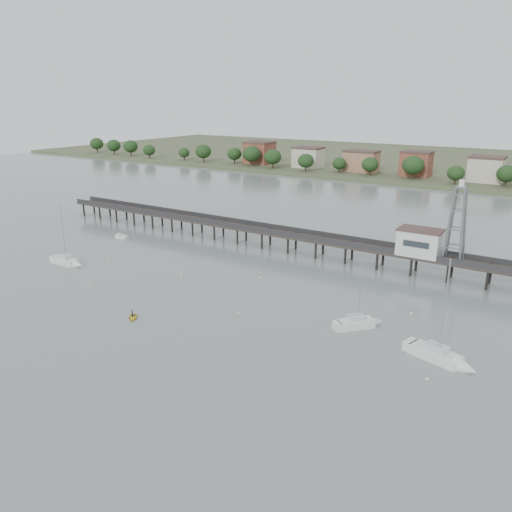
# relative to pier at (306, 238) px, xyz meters

# --- Properties ---
(ground_plane) EXTENTS (500.00, 500.00, 0.00)m
(ground_plane) POSITION_rel_pier_xyz_m (0.00, -60.00, -3.79)
(ground_plane) COLOR slate
(ground_plane) RESTS_ON ground
(pier) EXTENTS (150.00, 5.00, 5.50)m
(pier) POSITION_rel_pier_xyz_m (0.00, 0.00, 0.00)
(pier) COLOR #2D2823
(pier) RESTS_ON ground
(pier_building) EXTENTS (8.40, 5.40, 5.30)m
(pier_building) POSITION_rel_pier_xyz_m (25.00, 0.00, 2.87)
(pier_building) COLOR silver
(pier_building) RESTS_ON ground
(lattice_tower) EXTENTS (3.20, 3.20, 15.50)m
(lattice_tower) POSITION_rel_pier_xyz_m (31.50, 0.00, 7.31)
(lattice_tower) COLOR slate
(lattice_tower) RESTS_ON ground
(sailboat_a) EXTENTS (8.21, 2.56, 13.48)m
(sailboat_a) POSITION_rel_pier_xyz_m (-38.29, -33.98, -3.15)
(sailboat_a) COLOR white
(sailboat_a) RESTS_ON ground
(sailboat_c) EXTENTS (6.62, 7.08, 12.48)m
(sailboat_c) POSITION_rel_pier_xyz_m (24.75, -28.90, -3.15)
(sailboat_c) COLOR white
(sailboat_c) RESTS_ON ground
(sailboat_d) EXTENTS (9.70, 5.20, 15.28)m
(sailboat_d) POSITION_rel_pier_xyz_m (38.27, -33.52, -3.16)
(sailboat_d) COLOR white
(sailboat_d) RESTS_ON ground
(white_tender) EXTENTS (3.41, 1.61, 1.29)m
(white_tender) POSITION_rel_pier_xyz_m (-44.97, -13.25, -3.39)
(white_tender) COLOR white
(white_tender) RESTS_ON ground
(yellow_dinghy) EXTENTS (1.82, 1.64, 2.66)m
(yellow_dinghy) POSITION_rel_pier_xyz_m (-7.33, -45.89, -3.79)
(yellow_dinghy) COLOR yellow
(yellow_dinghy) RESTS_ON ground
(dinghy_occupant) EXTENTS (0.88, 1.28, 0.29)m
(dinghy_occupant) POSITION_rel_pier_xyz_m (-7.33, -45.89, -3.79)
(dinghy_occupant) COLOR black
(dinghy_occupant) RESTS_ON ground
(mooring_buoys) EXTENTS (72.49, 20.82, 0.39)m
(mooring_buoys) POSITION_rel_pier_xyz_m (-0.35, -29.13, -3.71)
(mooring_buoys) COLOR beige
(mooring_buoys) RESTS_ON ground
(far_shore) EXTENTS (500.00, 170.00, 10.40)m
(far_shore) POSITION_rel_pier_xyz_m (0.36, 179.58, -2.85)
(far_shore) COLOR #475133
(far_shore) RESTS_ON ground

